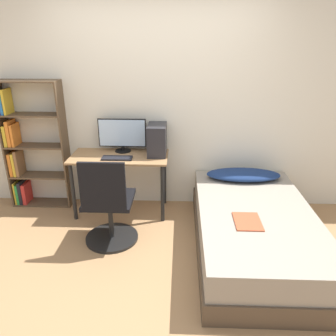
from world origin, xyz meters
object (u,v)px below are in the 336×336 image
at_px(bookshelf, 26,150).
at_px(bed, 254,230).
at_px(pc_tower, 157,140).
at_px(monitor, 122,134).
at_px(keyboard, 117,158).
at_px(office_chair, 109,211).

xyz_separation_m(bookshelf, bed, (2.63, -0.89, -0.51)).
bearing_deg(bookshelf, pc_tower, -2.67).
relative_size(bed, monitor, 3.53).
bearing_deg(bookshelf, bed, -18.63).
distance_m(bookshelf, keyboard, 1.20).
height_order(bookshelf, bed, bookshelf).
distance_m(bookshelf, pc_tower, 1.62).
bearing_deg(bookshelf, monitor, 0.60).
bearing_deg(keyboard, pc_tower, 22.68).
bearing_deg(monitor, bed, -31.95).
xyz_separation_m(bookshelf, office_chair, (1.17, -0.83, -0.35)).
bearing_deg(bed, bookshelf, 161.37).
xyz_separation_m(bookshelf, keyboard, (1.17, -0.26, 0.01)).
relative_size(bed, pc_tower, 5.68).
distance_m(monitor, keyboard, 0.34).
bearing_deg(bookshelf, keyboard, -12.63).
relative_size(bookshelf, keyboard, 4.57).
relative_size(bed, keyboard, 5.89).
distance_m(office_chair, bed, 1.48).
distance_m(bookshelf, monitor, 1.21).
bearing_deg(office_chair, pc_tower, 59.54).
distance_m(bookshelf, bed, 2.83).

